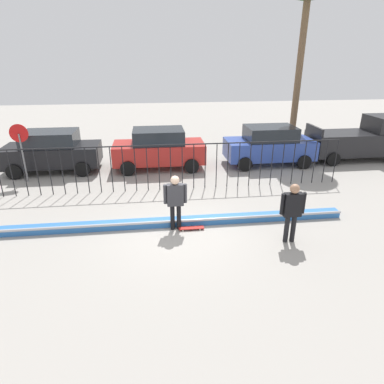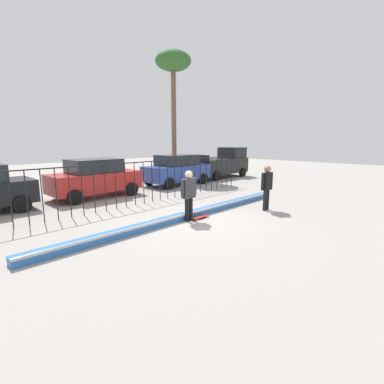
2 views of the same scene
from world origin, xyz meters
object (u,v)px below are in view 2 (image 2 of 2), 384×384
object	(u,v)px
skateboard	(200,217)
pickup_truck	(222,164)
skateboarder	(189,191)
palm_tree_tall	(173,67)
parked_car_red	(95,178)
camera_operator	(267,184)
parked_car_blue	(177,170)

from	to	relation	value
skateboard	pickup_truck	xyz separation A→B (m)	(9.56, 6.59, 0.98)
skateboarder	palm_tree_tall	bearing A→B (deg)	71.51
palm_tree_tall	skateboarder	bearing A→B (deg)	-129.57
pickup_truck	palm_tree_tall	distance (m)	7.79
skateboarder	parked_car_red	bearing A→B (deg)	113.96
skateboarder	camera_operator	size ratio (longest dim) A/B	0.98
skateboard	skateboarder	bearing A→B (deg)	-177.96
parked_car_red	pickup_truck	distance (m)	10.36
skateboard	parked_car_red	world-z (taller)	parked_car_red
parked_car_red	palm_tree_tall	distance (m)	10.83
skateboarder	camera_operator	distance (m)	3.46
pickup_truck	skateboard	bearing A→B (deg)	-139.93
camera_operator	palm_tree_tall	bearing A→B (deg)	-73.05
skateboard	camera_operator	bearing A→B (deg)	-5.56
parked_car_blue	palm_tree_tall	world-z (taller)	palm_tree_tall
parked_car_red	pickup_truck	bearing A→B (deg)	2.86
skateboard	palm_tree_tall	bearing A→B (deg)	67.91
skateboarder	pickup_truck	xyz separation A→B (m)	(10.04, 6.47, -0.03)
pickup_truck	parked_car_blue	bearing A→B (deg)	-171.48
parked_car_blue	pickup_truck	bearing A→B (deg)	4.06
parked_car_red	pickup_truck	size ratio (longest dim) A/B	0.91
camera_operator	palm_tree_tall	world-z (taller)	palm_tree_tall
skateboard	parked_car_red	xyz separation A→B (m)	(-0.79, 6.36, 0.91)
skateboarder	parked_car_red	distance (m)	6.26
camera_operator	palm_tree_tall	distance (m)	13.02
pickup_truck	palm_tree_tall	size ratio (longest dim) A/B	0.52
parked_car_blue	parked_car_red	bearing A→B (deg)	-179.32
parked_car_red	parked_car_blue	size ratio (longest dim) A/B	1.00
parked_car_blue	palm_tree_tall	bearing A→B (deg)	51.46
skateboard	camera_operator	distance (m)	3.14
camera_operator	parked_car_blue	world-z (taller)	parked_car_blue
parked_car_red	parked_car_blue	bearing A→B (deg)	1.26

